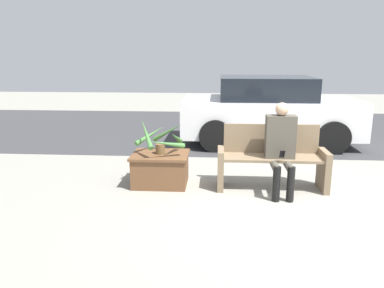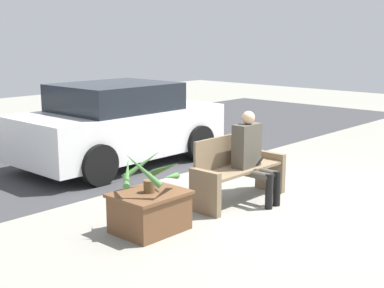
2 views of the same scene
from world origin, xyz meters
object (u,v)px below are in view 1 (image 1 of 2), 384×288
at_px(planter_box, 161,168).
at_px(parked_car, 268,111).
at_px(potted_plant, 161,138).
at_px(bench, 272,159).
at_px(person_seated, 281,144).

distance_m(planter_box, parked_car, 3.60).
bearing_deg(planter_box, potted_plant, 21.44).
xyz_separation_m(bench, person_seated, (0.09, -0.18, 0.28)).
relative_size(planter_box, parked_car, 0.22).
bearing_deg(potted_plant, bench, -1.13).
height_order(person_seated, parked_car, parked_car).
bearing_deg(potted_plant, person_seated, -7.00).
relative_size(person_seated, potted_plant, 1.60).
xyz_separation_m(bench, potted_plant, (-1.67, 0.03, 0.29)).
height_order(planter_box, parked_car, parked_car).
distance_m(bench, planter_box, 1.69).
relative_size(bench, potted_plant, 1.97).
height_order(person_seated, planter_box, person_seated).
relative_size(bench, parked_car, 0.42).
bearing_deg(parked_car, person_seated, -93.93).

